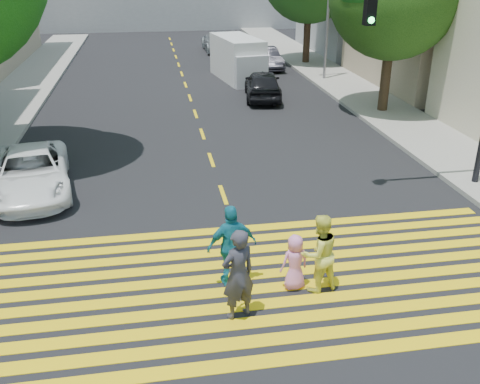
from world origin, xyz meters
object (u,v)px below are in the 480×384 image
object	(u,v)px
pedestrian_woman	(319,253)
pedestrian_child	(295,262)
dark_car_near	(263,85)
silver_car	(218,41)
traffic_signal	(462,54)
pedestrian_man	(238,275)
pedestrian_extra	(232,246)
dark_car_parked	(266,58)
white_van	(239,60)
white_sedan	(31,173)

from	to	relation	value
pedestrian_woman	pedestrian_child	size ratio (longest dim) A/B	1.39
dark_car_near	silver_car	xyz separation A→B (m)	(-0.32, 14.61, 0.02)
dark_car_near	traffic_signal	world-z (taller)	traffic_signal
pedestrian_child	dark_car_near	world-z (taller)	dark_car_near
pedestrian_man	dark_car_near	size ratio (longest dim) A/B	0.46
pedestrian_extra	traffic_signal	xyz separation A→B (m)	(7.05, 4.02, 3.11)
silver_car	traffic_signal	bearing A→B (deg)	97.27
dark_car_parked	white_van	size ratio (longest dim) A/B	0.76
white_sedan	dark_car_near	bearing A→B (deg)	39.08
pedestrian_woman	white_sedan	distance (m)	9.32
pedestrian_man	silver_car	world-z (taller)	pedestrian_man
pedestrian_extra	dark_car_parked	world-z (taller)	pedestrian_extra
pedestrian_woman	traffic_signal	world-z (taller)	traffic_signal
pedestrian_man	pedestrian_extra	distance (m)	1.18
pedestrian_woman	dark_car_near	distance (m)	16.51
pedestrian_extra	traffic_signal	bearing A→B (deg)	-158.59
dark_car_near	white_van	bearing A→B (deg)	-76.43
dark_car_near	dark_car_parked	distance (m)	7.77
pedestrian_woman	white_van	distance (m)	21.05
pedestrian_child	white_van	distance (m)	20.97
dark_car_near	pedestrian_extra	bearing A→B (deg)	84.09
pedestrian_woman	pedestrian_child	bearing A→B (deg)	-31.14
pedestrian_woman	white_van	xyz separation A→B (m)	(1.81, 20.97, 0.25)
pedestrian_man	dark_car_parked	distance (m)	25.26
white_sedan	white_van	size ratio (longest dim) A/B	0.89
pedestrian_child	dark_car_parked	size ratio (longest dim) A/B	0.32
pedestrian_woman	dark_car_near	size ratio (longest dim) A/B	0.41
pedestrian_man	pedestrian_woman	bearing A→B (deg)	178.09
dark_car_near	silver_car	world-z (taller)	silver_car
pedestrian_man	traffic_signal	distance (m)	9.33
dark_car_parked	traffic_signal	size ratio (longest dim) A/B	0.64
pedestrian_woman	traffic_signal	size ratio (longest dim) A/B	0.28
dark_car_near	traffic_signal	bearing A→B (deg)	112.76
traffic_signal	pedestrian_extra	bearing A→B (deg)	-150.56
pedestrian_man	traffic_signal	size ratio (longest dim) A/B	0.31
pedestrian_man	white_sedan	bearing A→B (deg)	-75.51
pedestrian_man	white_sedan	distance (m)	8.60
dark_car_near	dark_car_parked	world-z (taller)	dark_car_near
pedestrian_woman	silver_car	size ratio (longest dim) A/B	0.34
pedestrian_extra	silver_car	size ratio (longest dim) A/B	0.36
pedestrian_child	white_sedan	xyz separation A→B (m)	(-6.39, 6.17, 0.02)
pedestrian_extra	silver_car	bearing A→B (deg)	-105.19
pedestrian_woman	white_van	size ratio (longest dim) A/B	0.33
silver_car	pedestrian_child	bearing A→B (deg)	85.53
silver_car	white_van	bearing A→B (deg)	89.34
pedestrian_woman	dark_car_parked	bearing A→B (deg)	-115.02
silver_car	pedestrian_man	bearing A→B (deg)	83.25
pedestrian_child	pedestrian_woman	bearing A→B (deg)	153.37
silver_car	white_van	size ratio (longest dim) A/B	0.97
white_van	traffic_signal	size ratio (longest dim) A/B	0.84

